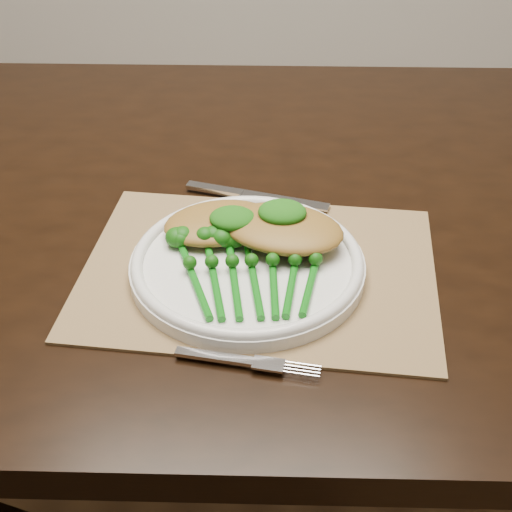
# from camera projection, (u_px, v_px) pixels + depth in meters

# --- Properties ---
(dining_table) EXTENTS (1.64, 0.97, 0.75)m
(dining_table) POSITION_uv_depth(u_px,v_px,m) (219.00, 385.00, 1.18)
(dining_table) COLOR black
(dining_table) RESTS_ON ground
(placemat) EXTENTS (0.42, 0.32, 0.00)m
(placemat) POSITION_uv_depth(u_px,v_px,m) (259.00, 270.00, 0.82)
(placemat) COLOR olive
(placemat) RESTS_ON dining_table
(dinner_plate) EXTENTS (0.27, 0.27, 0.02)m
(dinner_plate) POSITION_uv_depth(u_px,v_px,m) (247.00, 263.00, 0.81)
(dinner_plate) COLOR silver
(dinner_plate) RESTS_ON placemat
(knife) EXTENTS (0.19, 0.06, 0.01)m
(knife) POSITION_uv_depth(u_px,v_px,m) (243.00, 194.00, 0.94)
(knife) COLOR silver
(knife) RESTS_ON placemat
(fork) EXTENTS (0.15, 0.03, 0.00)m
(fork) POSITION_uv_depth(u_px,v_px,m) (257.00, 363.00, 0.69)
(fork) COLOR silver
(fork) RESTS_ON placemat
(chicken_fillet_left) EXTENTS (0.15, 0.13, 0.03)m
(chicken_fillet_left) POSITION_uv_depth(u_px,v_px,m) (219.00, 223.00, 0.84)
(chicken_fillet_left) COLOR olive
(chicken_fillet_left) RESTS_ON dinner_plate
(chicken_fillet_right) EXTENTS (0.16, 0.13, 0.03)m
(chicken_fillet_right) POSITION_uv_depth(u_px,v_px,m) (283.00, 228.00, 0.82)
(chicken_fillet_right) COLOR olive
(chicken_fillet_right) RESTS_ON dinner_plate
(pesto_dollop_left) EXTENTS (0.05, 0.05, 0.02)m
(pesto_dollop_left) POSITION_uv_depth(u_px,v_px,m) (233.00, 218.00, 0.82)
(pesto_dollop_left) COLOR #0F470A
(pesto_dollop_left) RESTS_ON chicken_fillet_left
(pesto_dollop_right) EXTENTS (0.06, 0.05, 0.02)m
(pesto_dollop_right) POSITION_uv_depth(u_px,v_px,m) (282.00, 212.00, 0.82)
(pesto_dollop_right) COLOR #0F470A
(pesto_dollop_right) RESTS_ON chicken_fillet_right
(broccolini_bundle) EXTENTS (0.17, 0.19, 0.04)m
(broccolini_bundle) POSITION_uv_depth(u_px,v_px,m) (254.00, 278.00, 0.77)
(broccolini_bundle) COLOR #0C5E0F
(broccolini_bundle) RESTS_ON dinner_plate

